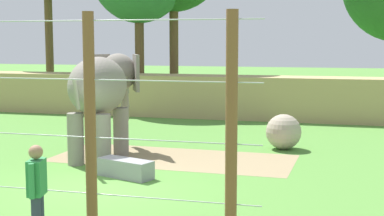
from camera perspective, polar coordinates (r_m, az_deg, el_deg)
ground_plane at (r=12.82m, az=-9.56°, el=-8.01°), size 120.00×120.00×0.00m
dirt_patch at (r=15.75m, az=-1.92°, el=-5.12°), size 6.78×3.06×0.01m
embankment_wall at (r=24.14m, az=2.52°, el=1.19°), size 36.00×1.80×1.79m
elephant at (r=15.74m, az=-9.10°, el=1.85°), size 1.65×3.91×2.90m
enrichment_ball at (r=17.17m, az=9.29°, el=-2.40°), size 1.07×1.07×1.07m
cable_fence at (r=10.12m, az=-16.32°, el=-1.29°), size 8.10×0.19×3.75m
zookeeper at (r=9.13m, az=-15.47°, el=-8.24°), size 0.30×0.58×1.67m
feed_trough at (r=13.64m, az=-6.77°, el=-6.11°), size 1.49×0.94×0.44m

